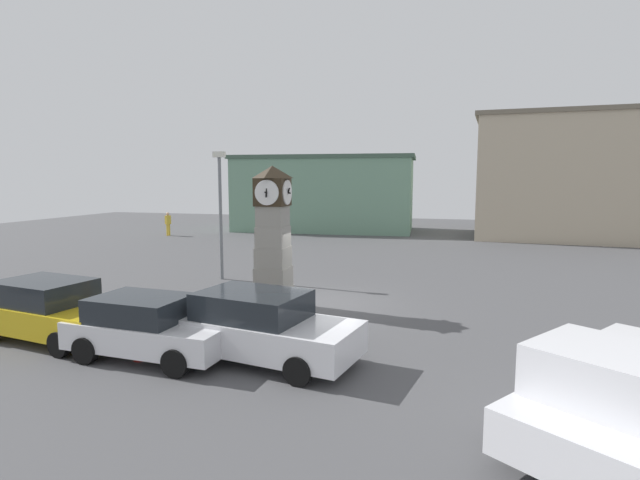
# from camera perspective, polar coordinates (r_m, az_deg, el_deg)

# --- Properties ---
(ground_plane) EXTENTS (76.16, 76.16, 0.00)m
(ground_plane) POSITION_cam_1_polar(r_m,az_deg,el_deg) (17.46, 0.48, -7.25)
(ground_plane) COLOR #4C4C4F
(clock_tower) EXTENTS (1.32, 1.27, 4.73)m
(clock_tower) POSITION_cam_1_polar(r_m,az_deg,el_deg) (16.65, -5.39, 0.11)
(clock_tower) COLOR gray
(clock_tower) RESTS_ON ground_plane
(bollard_near_tower) EXTENTS (0.31, 0.31, 1.08)m
(bollard_near_tower) POSITION_cam_1_polar(r_m,az_deg,el_deg) (12.83, -19.97, -10.47)
(bollard_near_tower) COLOR maroon
(bollard_near_tower) RESTS_ON ground_plane
(bollard_mid_row) EXTENTS (0.25, 0.25, 1.06)m
(bollard_mid_row) POSITION_cam_1_polar(r_m,az_deg,el_deg) (13.36, -14.83, -9.63)
(bollard_mid_row) COLOR maroon
(bollard_mid_row) RESTS_ON ground_plane
(bollard_far_row) EXTENTS (0.25, 0.25, 0.93)m
(bollard_far_row) POSITION_cam_1_polar(r_m,az_deg,el_deg) (14.36, -10.16, -8.59)
(bollard_far_row) COLOR #333338
(bollard_far_row) RESTS_ON ground_plane
(bollard_end_row) EXTENTS (0.31, 0.31, 1.11)m
(bollard_end_row) POSITION_cam_1_polar(r_m,az_deg,el_deg) (14.96, -5.25, -7.50)
(bollard_end_row) COLOR brown
(bollard_end_row) RESTS_ON ground_plane
(car_navy_sedan) EXTENTS (4.55, 2.51, 1.60)m
(car_navy_sedan) POSITION_cam_1_polar(r_m,az_deg,el_deg) (15.37, -28.42, -7.02)
(car_navy_sedan) COLOR gold
(car_navy_sedan) RESTS_ON ground_plane
(car_near_tower) EXTENTS (4.09, 2.06, 1.50)m
(car_near_tower) POSITION_cam_1_polar(r_m,az_deg,el_deg) (12.88, -18.99, -9.37)
(car_near_tower) COLOR silver
(car_near_tower) RESTS_ON ground_plane
(car_by_building) EXTENTS (4.75, 2.70, 1.65)m
(car_by_building) POSITION_cam_1_polar(r_m,az_deg,el_deg) (12.08, -6.71, -9.77)
(car_by_building) COLOR silver
(car_by_building) RESTS_ON ground_plane
(pickup_truck) EXTENTS (4.55, 5.20, 1.85)m
(pickup_truck) POSITION_cam_1_polar(r_m,az_deg,el_deg) (9.58, 31.94, -14.76)
(pickup_truck) COLOR silver
(pickup_truck) RESTS_ON ground_plane
(pedestrian_near_bench) EXTENTS (0.33, 0.45, 1.76)m
(pedestrian_near_bench) POSITION_cam_1_polar(r_m,az_deg,el_deg) (39.34, -16.98, 1.96)
(pedestrian_near_bench) COLOR gold
(pedestrian_near_bench) RESTS_ON ground_plane
(street_lamp_near_road) EXTENTS (0.50, 0.24, 5.43)m
(street_lamp_near_road) POSITION_cam_1_polar(r_m,az_deg,el_deg) (21.58, -11.33, 3.95)
(street_lamp_near_road) COLOR slate
(street_lamp_near_road) RESTS_ON ground_plane
(warehouse_blue_far) EXTENTS (15.14, 8.09, 6.14)m
(warehouse_blue_far) POSITION_cam_1_polar(r_m,az_deg,el_deg) (41.67, 0.56, 5.37)
(warehouse_blue_far) COLOR gray
(warehouse_blue_far) RESTS_ON ground_plane
(storefront_low_left) EXTENTS (17.71, 9.68, 8.80)m
(storefront_low_left) POSITION_cam_1_polar(r_m,az_deg,el_deg) (40.37, 29.65, 6.29)
(storefront_low_left) COLOR #B7A88E
(storefront_low_left) RESTS_ON ground_plane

